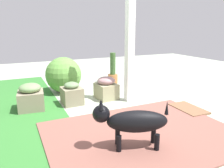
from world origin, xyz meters
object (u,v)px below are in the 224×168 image
(dog, at_px, (132,121))
(doormat, at_px, (188,109))
(terracotta_pot_tall, at_px, (113,72))
(stone_planter_mid, at_px, (72,94))
(round_shrub, at_px, (64,75))
(stone_planter_far, at_px, (31,97))
(stone_planter_near, at_px, (106,88))
(porch_pillar, at_px, (130,29))

(dog, xyz_separation_m, doormat, (0.64, -1.47, -0.32))
(terracotta_pot_tall, xyz_separation_m, doormat, (-2.15, -0.37, -0.25))
(stone_planter_mid, relative_size, doormat, 0.65)
(terracotta_pot_tall, bearing_deg, dog, 158.56)
(round_shrub, bearing_deg, stone_planter_mid, 176.51)
(stone_planter_far, relative_size, round_shrub, 0.61)
(dog, bearing_deg, stone_planter_near, -14.86)
(terracotta_pot_tall, distance_m, doormat, 2.20)
(dog, bearing_deg, doormat, -66.59)
(round_shrub, distance_m, doormat, 2.53)
(stone_planter_near, distance_m, doormat, 1.51)
(stone_planter_mid, height_order, dog, dog)
(stone_planter_near, bearing_deg, stone_planter_far, 89.20)
(round_shrub, bearing_deg, porch_pillar, -138.07)
(stone_planter_mid, bearing_deg, dog, -173.12)
(stone_planter_near, bearing_deg, porch_pillar, -130.44)
(dog, distance_m, doormat, 1.63)
(stone_planter_near, relative_size, dog, 0.52)
(porch_pillar, xyz_separation_m, terracotta_pot_tall, (1.32, -0.30, -1.03))
(porch_pillar, xyz_separation_m, stone_planter_mid, (0.27, 1.01, -1.12))
(round_shrub, height_order, terracotta_pot_tall, terracotta_pot_tall)
(stone_planter_near, xyz_separation_m, dog, (-1.75, 0.47, 0.13))
(dog, bearing_deg, stone_planter_mid, 6.88)
(stone_planter_far, distance_m, dog, 1.99)
(round_shrub, xyz_separation_m, doormat, (-1.90, -1.63, -0.35))
(dog, bearing_deg, stone_planter_far, 26.71)
(dog, bearing_deg, terracotta_pot_tall, -21.44)
(porch_pillar, distance_m, stone_planter_mid, 1.53)
(porch_pillar, height_order, round_shrub, porch_pillar)
(doormat, bearing_deg, porch_pillar, 38.75)
(porch_pillar, bearing_deg, round_shrub, 41.93)
(stone_planter_near, bearing_deg, terracotta_pot_tall, -31.33)
(dog, height_order, doormat, dog)
(stone_planter_near, height_order, round_shrub, round_shrub)
(terracotta_pot_tall, relative_size, doormat, 1.20)
(porch_pillar, xyz_separation_m, stone_planter_far, (0.30, 1.69, -1.09))
(doormat, bearing_deg, terracotta_pot_tall, 9.82)
(stone_planter_far, distance_m, round_shrub, 1.07)
(stone_planter_near, distance_m, dog, 1.82)
(stone_planter_near, relative_size, stone_planter_mid, 1.07)
(stone_planter_mid, distance_m, round_shrub, 0.82)
(stone_planter_far, xyz_separation_m, round_shrub, (0.77, -0.73, 0.16))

